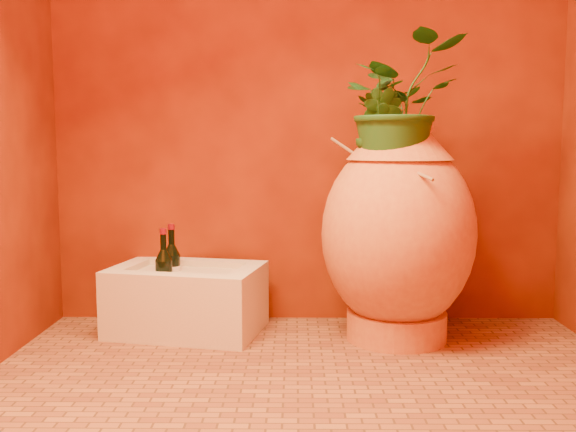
{
  "coord_description": "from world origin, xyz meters",
  "views": [
    {
      "loc": [
        -0.06,
        -2.19,
        0.88
      ],
      "look_at": [
        -0.09,
        0.35,
        0.59
      ],
      "focal_mm": 40.0,
      "sensor_mm": 36.0,
      "label": 1
    }
  ],
  "objects_px": {
    "stone_basin": "(187,301)",
    "wine_bottle_c": "(172,269)",
    "wine_bottle_a": "(164,275)",
    "amphora": "(398,233)",
    "wine_bottle_b": "(172,269)",
    "wall_tap": "(372,136)"
  },
  "relations": [
    {
      "from": "stone_basin",
      "to": "wine_bottle_c",
      "type": "xyz_separation_m",
      "value": [
        -0.08,
        0.04,
        0.14
      ]
    },
    {
      "from": "stone_basin",
      "to": "wine_bottle_a",
      "type": "relative_size",
      "value": 2.29
    },
    {
      "from": "amphora",
      "to": "stone_basin",
      "type": "relative_size",
      "value": 1.3
    },
    {
      "from": "wine_bottle_b",
      "to": "wine_bottle_c",
      "type": "xyz_separation_m",
      "value": [
        0.0,
        -0.02,
        0.0
      ]
    },
    {
      "from": "stone_basin",
      "to": "amphora",
      "type": "bearing_deg",
      "value": -5.91
    },
    {
      "from": "wine_bottle_c",
      "to": "wall_tap",
      "type": "distance_m",
      "value": 1.15
    },
    {
      "from": "stone_basin",
      "to": "wine_bottle_b",
      "type": "xyz_separation_m",
      "value": [
        -0.08,
        0.06,
        0.14
      ]
    },
    {
      "from": "wine_bottle_c",
      "to": "amphora",
      "type": "bearing_deg",
      "value": -7.83
    },
    {
      "from": "wine_bottle_b",
      "to": "wall_tap",
      "type": "bearing_deg",
      "value": 5.7
    },
    {
      "from": "wine_bottle_a",
      "to": "wall_tap",
      "type": "bearing_deg",
      "value": 14.35
    },
    {
      "from": "stone_basin",
      "to": "wall_tap",
      "type": "xyz_separation_m",
      "value": [
        0.88,
        0.16,
        0.77
      ]
    },
    {
      "from": "amphora",
      "to": "wine_bottle_b",
      "type": "bearing_deg",
      "value": 171.23
    },
    {
      "from": "stone_basin",
      "to": "wall_tap",
      "type": "bearing_deg",
      "value": 10.11
    },
    {
      "from": "stone_basin",
      "to": "wine_bottle_c",
      "type": "distance_m",
      "value": 0.17
    },
    {
      "from": "wine_bottle_b",
      "to": "wall_tap",
      "type": "height_order",
      "value": "wall_tap"
    },
    {
      "from": "wine_bottle_c",
      "to": "wall_tap",
      "type": "bearing_deg",
      "value": 6.75
    },
    {
      "from": "wine_bottle_a",
      "to": "stone_basin",
      "type": "bearing_deg",
      "value": 46.06
    },
    {
      "from": "amphora",
      "to": "wall_tap",
      "type": "bearing_deg",
      "value": 109.33
    },
    {
      "from": "amphora",
      "to": "wine_bottle_c",
      "type": "relative_size",
      "value": 2.94
    },
    {
      "from": "stone_basin",
      "to": "wall_tap",
      "type": "height_order",
      "value": "wall_tap"
    },
    {
      "from": "stone_basin",
      "to": "wine_bottle_a",
      "type": "height_order",
      "value": "wine_bottle_a"
    },
    {
      "from": "wine_bottle_b",
      "to": "stone_basin",
      "type": "bearing_deg",
      "value": -38.19
    }
  ]
}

